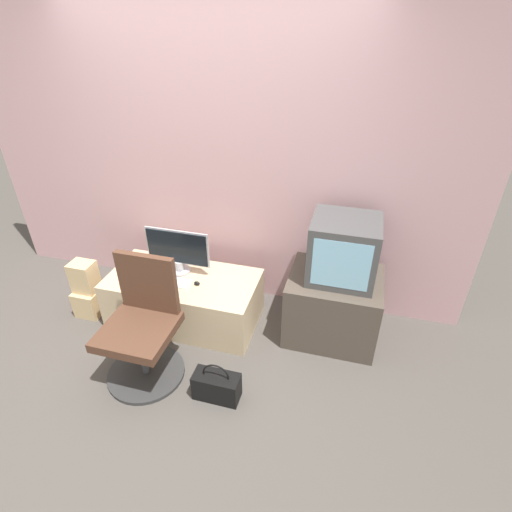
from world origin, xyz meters
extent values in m
plane|color=#4C4742|center=(0.00, 0.00, 0.00)|extent=(12.00, 12.00, 0.00)
cube|color=#CC9EA3|center=(0.00, 1.32, 1.30)|extent=(4.40, 0.05, 2.60)
cube|color=#CCB289|center=(-0.14, 0.77, 0.22)|extent=(1.27, 0.64, 0.44)
cube|color=#4C4238|center=(1.13, 0.92, 0.29)|extent=(0.73, 0.61, 0.57)
cylinder|color=#B2B2B7|center=(-0.19, 0.85, 0.45)|extent=(0.18, 0.18, 0.02)
cylinder|color=#B2B2B7|center=(-0.19, 0.85, 0.50)|extent=(0.07, 0.07, 0.08)
cube|color=#B2B2B7|center=(-0.19, 0.86, 0.68)|extent=(0.56, 0.01, 0.31)
cube|color=black|center=(-0.19, 0.85, 0.68)|extent=(0.53, 0.02, 0.29)
cube|color=white|center=(-0.21, 0.69, 0.44)|extent=(0.36, 0.13, 0.01)
ellipsoid|color=black|center=(0.02, 0.71, 0.45)|extent=(0.05, 0.03, 0.03)
cube|color=#474747|center=(1.15, 0.95, 0.82)|extent=(0.50, 0.46, 0.50)
cube|color=#8CC6E5|center=(1.15, 0.72, 0.82)|extent=(0.41, 0.01, 0.39)
cylinder|color=#333333|center=(-0.16, 0.08, 0.01)|extent=(0.58, 0.58, 0.03)
cylinder|color=#4C4C51|center=(-0.16, 0.08, 0.22)|extent=(0.05, 0.05, 0.37)
cube|color=#513323|center=(-0.16, 0.08, 0.44)|extent=(0.49, 0.49, 0.07)
cube|color=#513323|center=(-0.16, 0.30, 0.71)|extent=(0.45, 0.05, 0.47)
cube|color=#D1B27F|center=(-1.00, 0.62, 0.12)|extent=(0.22, 0.25, 0.24)
cube|color=#D1B27F|center=(-1.00, 0.62, 0.39)|extent=(0.20, 0.17, 0.28)
cube|color=black|center=(0.43, 0.03, 0.10)|extent=(0.33, 0.15, 0.21)
torus|color=black|center=(0.43, 0.03, 0.22)|extent=(0.19, 0.01, 0.19)
camera|label=1|loc=(1.20, -1.72, 2.39)|focal=28.00mm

